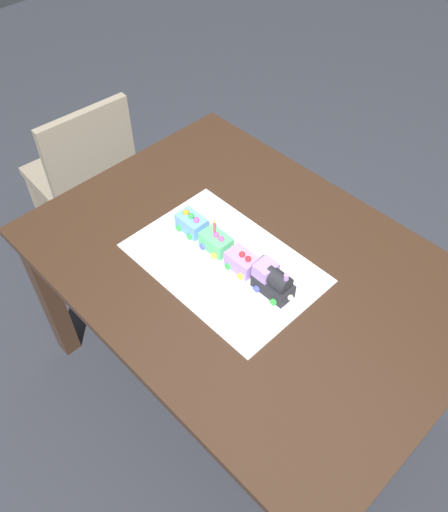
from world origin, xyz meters
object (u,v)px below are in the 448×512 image
at_px(birthday_candle, 214,226).
at_px(cake_car_hopper_mint_green, 216,242).
at_px(dining_table, 247,284).
at_px(chair, 85,176).
at_px(cake_car_gondola_lavender, 242,262).
at_px(cake_locomotive, 273,281).
at_px(cake_car_caboose_sky_blue, 192,223).

bearing_deg(birthday_candle, cake_car_hopper_mint_green, 180.00).
xyz_separation_m(dining_table, chair, (1.03, -0.02, -0.16)).
bearing_deg(birthday_candle, cake_car_gondola_lavender, 180.00).
bearing_deg(cake_car_gondola_lavender, cake_car_hopper_mint_green, 0.00).
height_order(chair, birthday_candle, birthday_candle).
xyz_separation_m(cake_car_gondola_lavender, cake_car_hopper_mint_green, (0.12, 0.00, 0.00)).
distance_m(dining_table, chair, 1.05).
bearing_deg(cake_car_hopper_mint_green, dining_table, -165.17).
height_order(cake_car_gondola_lavender, cake_car_hopper_mint_green, same).
relative_size(chair, cake_car_hopper_mint_green, 8.60).
distance_m(dining_table, cake_locomotive, 0.21).
bearing_deg(chair, cake_car_hopper_mint_green, 90.38).
height_order(cake_car_gondola_lavender, cake_car_caboose_sky_blue, same).
distance_m(dining_table, cake_car_caboose_sky_blue, 0.28).
bearing_deg(dining_table, chair, -1.00).
bearing_deg(dining_table, birthday_candle, 13.89).
height_order(cake_car_hopper_mint_green, cake_car_caboose_sky_blue, same).
xyz_separation_m(chair, cake_car_caboose_sky_blue, (-0.80, 0.05, 0.30)).
bearing_deg(cake_locomotive, dining_table, -13.35).
height_order(cake_locomotive, cake_car_hopper_mint_green, cake_locomotive).
height_order(chair, cake_locomotive, same).
xyz_separation_m(chair, birthday_candle, (-0.91, 0.05, 0.37)).
bearing_deg(chair, dining_table, 92.43).
bearing_deg(cake_car_caboose_sky_blue, cake_car_hopper_mint_green, -180.00).
xyz_separation_m(dining_table, cake_car_gondola_lavender, (-0.00, 0.03, 0.14)).
bearing_deg(cake_car_gondola_lavender, cake_car_caboose_sky_blue, 0.00).
xyz_separation_m(cake_car_hopper_mint_green, cake_car_caboose_sky_blue, (0.12, 0.00, 0.00)).
bearing_deg(cake_locomotive, birthday_candle, 0.00).
xyz_separation_m(dining_table, cake_car_caboose_sky_blue, (0.23, 0.03, 0.14)).
bearing_deg(cake_locomotive, cake_car_caboose_sky_blue, 0.00).
xyz_separation_m(chair, cake_car_gondola_lavender, (-1.03, 0.05, 0.30)).
xyz_separation_m(chair, cake_locomotive, (-1.16, 0.05, 0.32)).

